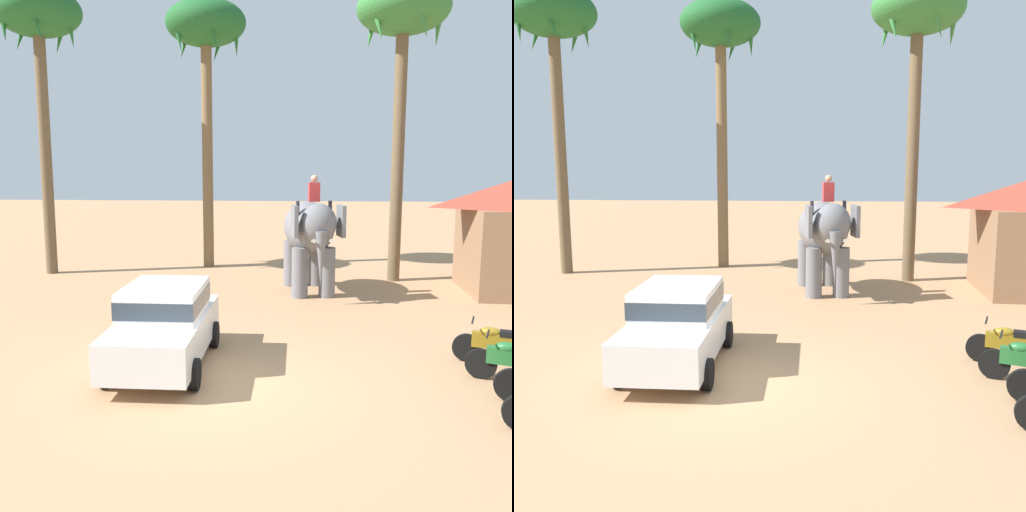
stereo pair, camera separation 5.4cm
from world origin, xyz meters
TOP-DOWN VIEW (x-y plane):
  - ground_plane at (0.00, 0.00)m, footprint 120.00×120.00m
  - car_sedan_foreground at (-1.29, 1.13)m, footprint 1.91×4.11m
  - elephant_with_mahout at (1.82, 8.34)m, footprint 2.14×3.99m
  - motorcycle_fourth_in_row at (5.66, 1.66)m, footprint 1.73×0.77m
  - palm_tree_behind_elephant at (-8.24, 11.06)m, footprint 3.20×3.20m
  - palm_tree_near_hut at (4.93, 10.64)m, footprint 3.20×3.20m
  - palm_tree_left_of_road at (-2.34, 13.09)m, footprint 3.20×3.20m

SIDE VIEW (x-z plane):
  - ground_plane at x=0.00m, z-range 0.00..0.00m
  - motorcycle_fourth_in_row at x=5.66m, z-range -0.01..0.93m
  - car_sedan_foreground at x=-1.29m, z-range 0.08..1.78m
  - elephant_with_mahout at x=1.82m, z-range 0.05..3.93m
  - palm_tree_near_hut at x=4.93m, z-range 3.89..14.32m
  - palm_tree_left_of_road at x=-2.34m, z-range 3.98..14.65m
  - palm_tree_behind_elephant at x=-8.24m, z-range 3.99..14.68m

